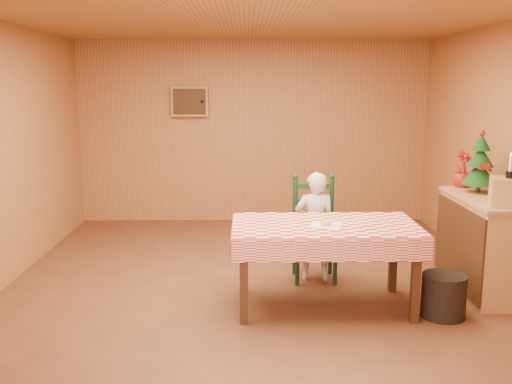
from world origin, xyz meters
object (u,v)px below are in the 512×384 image
at_px(dining_table, 325,233).
at_px(crate, 508,192).
at_px(ladder_chair, 314,231).
at_px(storage_bin, 444,296).
at_px(shelf_unit, 484,244).
at_px(christmas_tree, 480,164).
at_px(seated_child, 315,227).

xyz_separation_m(dining_table, crate, (1.61, -0.01, 0.37)).
bearing_deg(ladder_chair, storage_bin, -45.88).
distance_m(ladder_chair, shelf_unit, 1.65).
bearing_deg(christmas_tree, storage_bin, -124.14).
relative_size(ladder_chair, seated_child, 0.96).
xyz_separation_m(ladder_chair, seated_child, (-0.00, -0.06, 0.06)).
relative_size(ladder_chair, christmas_tree, 1.74).
bearing_deg(ladder_chair, crate, -26.42).
distance_m(dining_table, ladder_chair, 0.81).
relative_size(ladder_chair, shelf_unit, 0.87).
xyz_separation_m(dining_table, christmas_tree, (1.61, 0.64, 0.52)).
height_order(seated_child, crate, crate).
bearing_deg(christmas_tree, ladder_chair, 174.67).
height_order(shelf_unit, christmas_tree, christmas_tree).
height_order(ladder_chair, storage_bin, ladder_chair).
bearing_deg(storage_bin, christmas_tree, 55.86).
distance_m(crate, christmas_tree, 0.67).
bearing_deg(shelf_unit, christmas_tree, 88.02).
xyz_separation_m(crate, storage_bin, (-0.60, -0.24, -0.87)).
bearing_deg(seated_child, shelf_unit, 167.91).
xyz_separation_m(dining_table, seated_child, (-0.00, 0.73, -0.13)).
relative_size(dining_table, shelf_unit, 1.34).
distance_m(ladder_chair, seated_child, 0.08).
height_order(dining_table, crate, crate).
height_order(ladder_chair, seated_child, seated_child).
relative_size(dining_table, ladder_chair, 1.53).
distance_m(dining_table, christmas_tree, 1.81).
bearing_deg(dining_table, ladder_chair, 90.00).
distance_m(shelf_unit, storage_bin, 0.92).
height_order(crate, storage_bin, crate).
relative_size(dining_table, storage_bin, 4.37).
distance_m(crate, storage_bin, 1.08).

